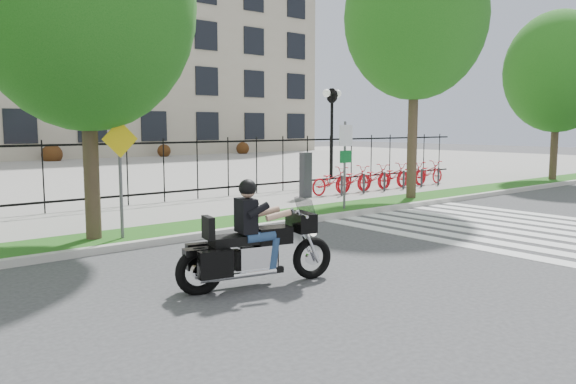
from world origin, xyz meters
TOP-DOWN VIEW (x-y plane):
  - ground at (0.00, 0.00)m, footprint 120.00×120.00m
  - curb at (0.00, 4.10)m, footprint 60.00×0.20m
  - grass_verge at (0.00, 4.95)m, footprint 60.00×1.50m
  - sidewalk at (0.00, 7.45)m, footprint 60.00×3.50m
  - plaza at (0.00, 25.00)m, footprint 80.00×34.00m
  - crosswalk_stripes at (4.83, 0.00)m, footprint 5.70×8.00m
  - iron_fence at (0.00, 9.20)m, footprint 30.00×0.06m
  - lamp_post_right at (10.00, 12.00)m, footprint 1.06×0.70m
  - street_tree_1 at (-3.86, 4.95)m, footprint 4.50×4.50m
  - street_tree_2 at (6.84, 4.95)m, footprint 4.59×4.59m
  - street_tree_3 at (16.93, 4.95)m, footprint 4.61×4.61m
  - bike_share_station at (8.01, 7.20)m, footprint 7.78×0.85m
  - sign_pole_regulatory at (3.33, 4.58)m, footprint 0.50×0.09m
  - sign_pole_warning at (-3.38, 4.58)m, footprint 0.78×0.09m
  - motorcycle_rider at (-3.03, 0.28)m, footprint 2.63×1.10m

SIDE VIEW (x-z plane):
  - ground at x=0.00m, z-range 0.00..0.00m
  - crosswalk_stripes at x=4.83m, z-range 0.00..0.01m
  - plaza at x=0.00m, z-range 0.00..0.10m
  - curb at x=0.00m, z-range 0.00..0.15m
  - grass_verge at x=0.00m, z-range 0.00..0.15m
  - sidewalk at x=0.00m, z-range 0.00..0.15m
  - bike_share_station at x=8.01m, z-range -0.12..1.38m
  - motorcycle_rider at x=-3.03m, z-range -0.34..1.71m
  - iron_fence at x=0.00m, z-range 0.15..2.15m
  - sign_pole_regulatory at x=3.33m, z-range 0.49..2.99m
  - sign_pole_warning at x=-3.38m, z-range 0.50..2.99m
  - lamp_post_right at x=10.00m, z-range 1.08..5.33m
  - street_tree_3 at x=16.93m, z-range 1.18..8.57m
  - street_tree_1 at x=-3.86m, z-range 1.26..8.69m
  - street_tree_2 at x=6.84m, z-range 1.74..10.22m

